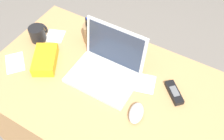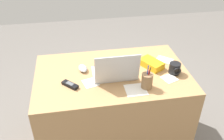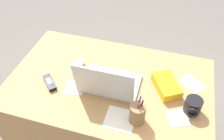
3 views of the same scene
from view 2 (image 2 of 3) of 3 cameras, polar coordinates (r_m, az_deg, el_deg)
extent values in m
plane|color=slate|center=(2.44, 0.01, -15.57)|extent=(6.00, 6.00, 0.00)
cube|color=tan|center=(2.16, 0.01, -8.99)|extent=(1.19, 0.75, 0.76)
cube|color=silver|center=(1.91, 0.48, -0.68)|extent=(0.33, 0.22, 0.02)
cube|color=silver|center=(1.89, 0.59, -0.74)|extent=(0.27, 0.11, 0.00)
cube|color=silver|center=(1.96, 0.14, 0.67)|extent=(0.09, 0.05, 0.00)
cube|color=silver|center=(1.74, 1.25, 0.22)|extent=(0.32, 0.04, 0.22)
cube|color=#283347|center=(1.74, 1.22, 0.33)|extent=(0.29, 0.03, 0.20)
ellipsoid|color=silver|center=(1.96, -6.75, 0.39)|extent=(0.08, 0.12, 0.04)
cylinder|color=black|center=(1.96, 14.26, 0.39)|extent=(0.09, 0.09, 0.09)
torus|color=black|center=(1.92, 14.82, -0.30)|extent=(0.06, 0.01, 0.06)
cube|color=black|center=(1.81, -9.65, -3.40)|extent=(0.12, 0.12, 0.02)
cube|color=#595B60|center=(1.80, -9.69, -3.07)|extent=(0.06, 0.06, 0.00)
cylinder|color=olive|center=(1.76, 8.08, -2.50)|extent=(0.08, 0.08, 0.11)
cylinder|color=#1933B2|center=(1.74, 8.12, -1.33)|extent=(0.02, 0.04, 0.15)
cylinder|color=black|center=(1.75, 8.47, -1.28)|extent=(0.02, 0.02, 0.14)
cylinder|color=red|center=(1.74, 8.44, -1.69)|extent=(0.02, 0.03, 0.13)
cube|color=#F2AD19|center=(2.01, 9.07, 1.45)|extent=(0.19, 0.22, 0.05)
cube|color=white|center=(2.14, 12.02, 2.34)|extent=(0.16, 0.16, 0.00)
cube|color=white|center=(1.76, 5.51, -4.56)|extent=(0.15, 0.14, 0.00)
cube|color=white|center=(1.91, 13.12, -1.90)|extent=(0.13, 0.13, 0.00)
cube|color=white|center=(1.83, -4.98, -2.97)|extent=(0.13, 0.14, 0.00)
camera|label=1|loc=(2.17, -15.24, 30.51)|focal=39.83mm
camera|label=3|loc=(0.85, 34.99, 24.55)|focal=38.38mm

